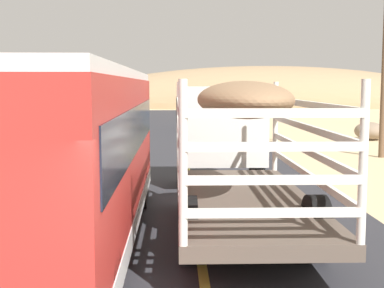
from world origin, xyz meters
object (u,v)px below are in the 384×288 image
Objects in this scene: bus at (66,154)px; livestock_truck at (227,132)px; car_far at (216,113)px; boulder_mid_field at (370,131)px.

livestock_truck is at bearing 49.88° from bus.
car_far is 2.58× the size of boulder_mid_field.
bus is at bearing -122.98° from boulder_mid_field.
bus reaches higher than livestock_truck.
bus is 26.85m from car_far.
livestock_truck is 22.65m from car_far.
livestock_truck is 2.10× the size of car_far.
bus is 2.16× the size of car_far.
boulder_mid_field is (12.49, 19.24, -1.26)m from bus.
car_far is at bearing 137.32° from boulder_mid_field.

